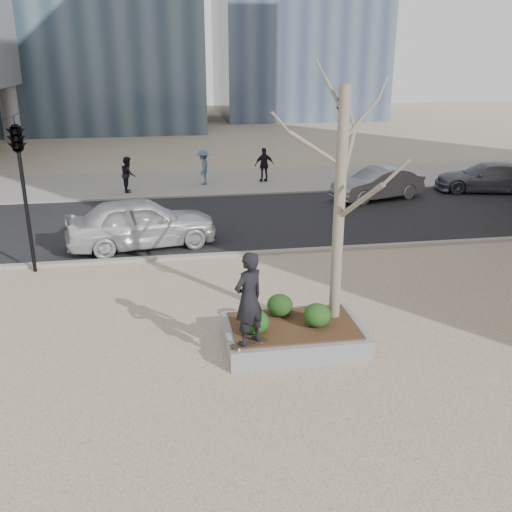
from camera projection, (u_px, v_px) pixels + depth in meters
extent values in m
plane|color=#BDAB8B|center=(248.00, 348.00, 12.43)|extent=(120.00, 120.00, 0.00)
cube|color=black|center=(209.00, 221.00, 21.71)|extent=(60.00, 8.00, 0.02)
cube|color=gray|center=(197.00, 182.00, 28.21)|extent=(60.00, 6.00, 0.02)
cube|color=gray|center=(293.00, 335.00, 12.50)|extent=(3.00, 2.00, 0.45)
cube|color=#382314|center=(294.00, 325.00, 12.42)|extent=(2.70, 1.70, 0.04)
ellipsoid|color=#153F14|center=(254.00, 322.00, 11.95)|extent=(0.61, 0.61, 0.52)
ellipsoid|color=#113611|center=(280.00, 305.00, 12.76)|extent=(0.59, 0.59, 0.50)
ellipsoid|color=#173A12|center=(317.00, 315.00, 12.27)|extent=(0.60, 0.60, 0.51)
imported|color=black|center=(249.00, 299.00, 11.23)|extent=(0.85, 0.78, 1.95)
imported|color=silver|center=(141.00, 222.00, 18.61)|extent=(5.10, 2.77, 1.64)
imported|color=gray|center=(378.00, 184.00, 24.77)|extent=(4.34, 2.52, 1.35)
imported|color=#53565F|center=(486.00, 177.00, 26.13)|extent=(4.82, 2.95, 1.30)
imported|color=black|center=(128.00, 174.00, 26.00)|extent=(0.67, 0.83, 1.61)
imported|color=#46657E|center=(203.00, 167.00, 27.45)|extent=(0.82, 1.18, 1.67)
imported|color=black|center=(264.00, 165.00, 28.05)|extent=(1.03, 0.56, 1.67)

